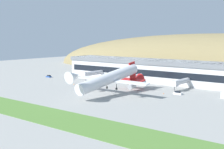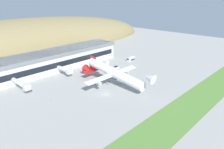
# 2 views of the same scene
# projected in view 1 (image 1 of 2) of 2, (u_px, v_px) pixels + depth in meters

# --- Properties ---
(ground_plane) EXTENTS (411.81, 411.81, 0.00)m
(ground_plane) POSITION_uv_depth(u_px,v_px,m) (85.00, 93.00, 145.83)
(ground_plane) COLOR #9E9E99
(grass_strip_foreground) EXTENTS (370.63, 16.71, 0.08)m
(grass_strip_foreground) POSITION_uv_depth(u_px,v_px,m) (15.00, 108.00, 116.43)
(grass_strip_foreground) COLOR #568438
(grass_strip_foreground) RESTS_ON ground_plane
(hill_backdrop) EXTENTS (317.08, 81.06, 57.38)m
(hill_backdrop) POSITION_uv_depth(u_px,v_px,m) (216.00, 72.00, 231.02)
(hill_backdrop) COLOR olive
(hill_backdrop) RESTS_ON ground_plane
(terminal_building) EXTENTS (110.84, 19.76, 12.84)m
(terminal_building) POSITION_uv_depth(u_px,v_px,m) (147.00, 68.00, 187.68)
(terminal_building) COLOR silver
(terminal_building) RESTS_ON ground_plane
(jetway_0) EXTENTS (3.38, 17.24, 5.43)m
(jetway_0) POSITION_uv_depth(u_px,v_px,m) (92.00, 73.00, 190.65)
(jetway_0) COLOR silver
(jetway_0) RESTS_ON ground_plane
(jetway_1) EXTENTS (3.38, 13.12, 5.43)m
(jetway_1) POSITION_uv_depth(u_px,v_px,m) (134.00, 77.00, 174.00)
(jetway_1) COLOR silver
(jetway_1) RESTS_ON ground_plane
(jetway_2) EXTENTS (3.38, 16.78, 5.43)m
(jetway_2) POSITION_uv_depth(u_px,v_px,m) (180.00, 82.00, 154.73)
(jetway_2) COLOR silver
(jetway_2) RESTS_ON ground_plane
(cargo_airplane) EXTENTS (39.01, 51.67, 12.68)m
(cargo_airplane) POSITION_uv_depth(u_px,v_px,m) (110.00, 78.00, 141.81)
(cargo_airplane) COLOR silver
(service_car_0) EXTENTS (4.29, 2.24, 1.56)m
(service_car_0) POSITION_uv_depth(u_px,v_px,m) (178.00, 93.00, 143.33)
(service_car_0) COLOR silver
(service_car_0) RESTS_ON ground_plane
(service_car_1) EXTENTS (3.85, 1.77, 1.46)m
(service_car_1) POSITION_uv_depth(u_px,v_px,m) (49.00, 76.00, 202.67)
(service_car_1) COLOR #264C99
(service_car_1) RESTS_ON ground_plane
(traffic_cone_0) EXTENTS (0.52, 0.52, 0.58)m
(traffic_cone_0) POSITION_uv_depth(u_px,v_px,m) (164.00, 93.00, 144.67)
(traffic_cone_0) COLOR orange
(traffic_cone_0) RESTS_ON ground_plane
(traffic_cone_1) EXTENTS (0.52, 0.52, 0.58)m
(traffic_cone_1) POSITION_uv_depth(u_px,v_px,m) (74.00, 84.00, 172.47)
(traffic_cone_1) COLOR orange
(traffic_cone_1) RESTS_ON ground_plane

